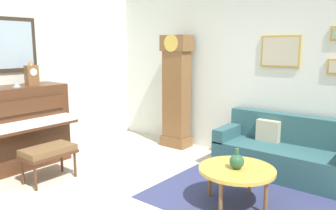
{
  "coord_description": "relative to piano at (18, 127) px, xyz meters",
  "views": [
    {
      "loc": [
        2.62,
        -2.71,
        1.85
      ],
      "look_at": [
        -0.3,
        0.94,
        1.01
      ],
      "focal_mm": 35.86,
      "sensor_mm": 36.0,
      "label": 1
    }
  ],
  "objects": [
    {
      "name": "ground_plane",
      "position": [
        2.23,
        0.28,
        -0.68
      ],
      "size": [
        6.4,
        6.0,
        0.1
      ],
      "primitive_type": "cube",
      "color": "beige"
    },
    {
      "name": "wall_left",
      "position": [
        -0.37,
        0.27,
        0.78
      ],
      "size": [
        0.13,
        4.9,
        2.8
      ],
      "color": "silver",
      "rests_on": "ground_plane"
    },
    {
      "name": "wall_back",
      "position": [
        2.24,
        2.68,
        0.78
      ],
      "size": [
        5.3,
        0.13,
        2.8
      ],
      "color": "silver",
      "rests_on": "ground_plane"
    },
    {
      "name": "area_rug",
      "position": [
        3.13,
        1.05,
        -0.62
      ],
      "size": [
        2.1,
        1.5,
        0.01
      ],
      "primitive_type": "cube",
      "color": "navy",
      "rests_on": "ground_plane"
    },
    {
      "name": "piano",
      "position": [
        0.0,
        0.0,
        0.0
      ],
      "size": [
        0.87,
        1.44,
        1.24
      ],
      "color": "#4C2B19",
      "rests_on": "ground_plane"
    },
    {
      "name": "piano_bench",
      "position": [
        0.84,
        -0.02,
        -0.22
      ],
      "size": [
        0.42,
        0.7,
        0.48
      ],
      "color": "#4C2B19",
      "rests_on": "ground_plane"
    },
    {
      "name": "grandfather_clock",
      "position": [
        1.21,
        2.36,
        0.34
      ],
      "size": [
        0.52,
        0.34,
        2.03
      ],
      "color": "brown",
      "rests_on": "ground_plane"
    },
    {
      "name": "couch",
      "position": [
        3.27,
        2.24,
        -0.31
      ],
      "size": [
        1.9,
        0.8,
        0.84
      ],
      "color": "#2D565B",
      "rests_on": "ground_plane"
    },
    {
      "name": "coffee_table",
      "position": [
        3.18,
        0.94,
        -0.21
      ],
      "size": [
        0.88,
        0.88,
        0.45
      ],
      "color": "gold",
      "rests_on": "ground_plane"
    },
    {
      "name": "mantel_clock",
      "position": [
        0.0,
        0.28,
        0.79
      ],
      "size": [
        0.13,
        0.18,
        0.38
      ],
      "color": "brown",
      "rests_on": "piano"
    },
    {
      "name": "teacup",
      "position": [
        0.09,
        -0.01,
        0.64
      ],
      "size": [
        0.12,
        0.12,
        0.06
      ],
      "color": "#ADC6D6",
      "rests_on": "piano"
    },
    {
      "name": "green_jug",
      "position": [
        3.18,
        0.92,
        -0.09
      ],
      "size": [
        0.17,
        0.17,
        0.24
      ],
      "color": "#234C33",
      "rests_on": "coffee_table"
    }
  ]
}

